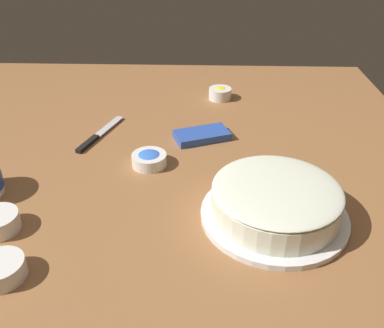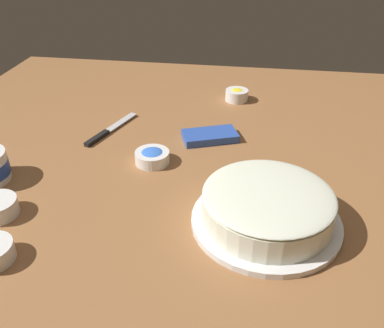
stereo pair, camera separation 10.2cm
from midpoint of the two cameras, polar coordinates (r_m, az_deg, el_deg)
ground_plane at (r=1.12m, az=-7.50°, el=0.80°), size 1.54×1.54×0.00m
frosted_cake at (r=0.89m, az=8.23°, el=-5.36°), size 0.32×0.32×0.09m
spreading_knife at (r=1.25m, az=-15.31°, el=3.64°), size 0.10×0.23×0.01m
sprinkle_bowl_orange at (r=0.86m, az=-28.09°, el=-12.85°), size 0.09×0.09×0.04m
sprinkle_bowl_yellow at (r=1.47m, az=1.89°, el=9.75°), size 0.08×0.08×0.04m
sprinkle_bowl_blue at (r=1.08m, az=-8.62°, el=0.63°), size 0.09×0.09×0.04m
candy_box_lower at (r=1.20m, az=-1.04°, el=3.92°), size 0.17×0.13×0.02m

